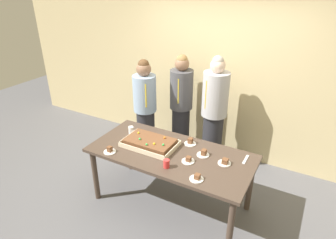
% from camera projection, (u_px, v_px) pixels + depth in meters
% --- Properties ---
extents(ground_plane, '(12.00, 12.00, 0.00)m').
position_uv_depth(ground_plane, '(171.00, 203.00, 3.89)').
color(ground_plane, '#5B5B60').
extents(interior_back_panel, '(8.00, 0.12, 3.00)m').
position_uv_depth(interior_back_panel, '(221.00, 64.00, 4.48)').
color(interior_back_panel, '#CCB784').
rests_on(interior_back_panel, ground_plane).
extents(party_table, '(1.99, 0.93, 0.80)m').
position_uv_depth(party_table, '(171.00, 158.00, 3.58)').
color(party_table, '#47382D').
rests_on(party_table, ground_plane).
extents(sheet_cake, '(0.67, 0.43, 0.11)m').
position_uv_depth(sheet_cake, '(150.00, 143.00, 3.66)').
color(sheet_cake, beige).
rests_on(sheet_cake, party_table).
extents(plated_slice_near_left, '(0.15, 0.15, 0.08)m').
position_uv_depth(plated_slice_near_left, '(190.00, 142.00, 3.70)').
color(plated_slice_near_left, white).
rests_on(plated_slice_near_left, party_table).
extents(plated_slice_near_right, '(0.15, 0.15, 0.08)m').
position_uv_depth(plated_slice_near_right, '(203.00, 153.00, 3.47)').
color(plated_slice_near_right, white).
rests_on(plated_slice_near_right, party_table).
extents(plated_slice_far_left, '(0.15, 0.15, 0.06)m').
position_uv_depth(plated_slice_far_left, '(197.00, 178.00, 3.06)').
color(plated_slice_far_left, white).
rests_on(plated_slice_far_left, party_table).
extents(plated_slice_far_right, '(0.15, 0.15, 0.07)m').
position_uv_depth(plated_slice_far_right, '(188.00, 160.00, 3.35)').
color(plated_slice_far_right, white).
rests_on(plated_slice_far_right, party_table).
extents(plated_slice_center_front, '(0.15, 0.15, 0.08)m').
position_uv_depth(plated_slice_center_front, '(110.00, 151.00, 3.53)').
color(plated_slice_center_front, white).
rests_on(plated_slice_center_front, party_table).
extents(plated_slice_center_back, '(0.15, 0.15, 0.07)m').
position_uv_depth(plated_slice_center_back, '(225.00, 162.00, 3.31)').
color(plated_slice_center_back, white).
rests_on(plated_slice_center_back, party_table).
extents(drink_cup_nearest, '(0.07, 0.07, 0.10)m').
position_uv_depth(drink_cup_nearest, '(131.00, 130.00, 3.94)').
color(drink_cup_nearest, white).
rests_on(drink_cup_nearest, party_table).
extents(drink_cup_middle, '(0.07, 0.07, 0.10)m').
position_uv_depth(drink_cup_middle, '(166.00, 164.00, 3.24)').
color(drink_cup_middle, red).
rests_on(drink_cup_middle, party_table).
extents(cake_server_utensil, '(0.03, 0.20, 0.01)m').
position_uv_depth(cake_server_utensil, '(246.00, 159.00, 3.39)').
color(cake_server_utensil, silver).
rests_on(cake_server_utensil, party_table).
extents(person_serving_front, '(0.36, 0.36, 1.69)m').
position_uv_depth(person_serving_front, '(181.00, 105.00, 4.64)').
color(person_serving_front, '#28282D').
rests_on(person_serving_front, ground_plane).
extents(person_green_shirt_behind, '(0.38, 0.38, 1.76)m').
position_uv_depth(person_green_shirt_behind, '(214.00, 113.00, 4.29)').
color(person_green_shirt_behind, '#28282D').
rests_on(person_green_shirt_behind, ground_plane).
extents(person_striped_tie_right, '(0.36, 0.36, 1.65)m').
position_uv_depth(person_striped_tie_right, '(145.00, 109.00, 4.54)').
color(person_striped_tie_right, '#28282D').
rests_on(person_striped_tie_right, ground_plane).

